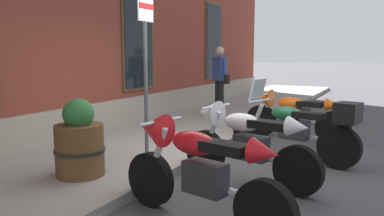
# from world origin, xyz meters

# --- Properties ---
(ground_plane) EXTENTS (140.00, 140.00, 0.00)m
(ground_plane) POSITION_xyz_m (0.00, 0.00, 0.00)
(ground_plane) COLOR #424244
(sidewalk) EXTENTS (27.51, 2.79, 0.13)m
(sidewalk) POSITION_xyz_m (0.00, 1.39, 0.07)
(sidewalk) COLOR gray
(sidewalk) RESTS_ON ground_plane
(motorcycle_red_sport) EXTENTS (0.72, 2.04, 1.07)m
(motorcycle_red_sport) POSITION_xyz_m (-2.06, -0.88, 0.58)
(motorcycle_red_sport) COLOR black
(motorcycle_red_sport) RESTS_ON ground_plane
(motorcycle_white_sport) EXTENTS (0.72, 2.01, 1.06)m
(motorcycle_white_sport) POSITION_xyz_m (-0.70, -0.90, 0.58)
(motorcycle_white_sport) COLOR black
(motorcycle_white_sport) RESTS_ON ground_plane
(motorcycle_green_touring) EXTENTS (0.88, 2.16, 1.29)m
(motorcycle_green_touring) POSITION_xyz_m (0.70, -1.32, 0.54)
(motorcycle_green_touring) COLOR black
(motorcycle_green_touring) RESTS_ON ground_plane
(motorcycle_orange_sport) EXTENTS (0.65, 2.11, 0.99)m
(motorcycle_orange_sport) POSITION_xyz_m (2.16, -0.87, 0.54)
(motorcycle_orange_sport) COLOR black
(motorcycle_orange_sport) RESTS_ON ground_plane
(pedestrian_blue_top) EXTENTS (0.43, 0.59, 1.76)m
(pedestrian_blue_top) POSITION_xyz_m (3.91, 1.43, 1.13)
(pedestrian_blue_top) COLOR black
(pedestrian_blue_top) RESTS_ON sidewalk
(parking_sign) EXTENTS (0.36, 0.07, 2.51)m
(parking_sign) POSITION_xyz_m (-0.57, 0.70, 1.75)
(parking_sign) COLOR #4C4C51
(parking_sign) RESTS_ON sidewalk
(barrel_planter) EXTENTS (0.65, 0.65, 1.01)m
(barrel_planter) POSITION_xyz_m (-1.77, 0.94, 0.56)
(barrel_planter) COLOR brown
(barrel_planter) RESTS_ON sidewalk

